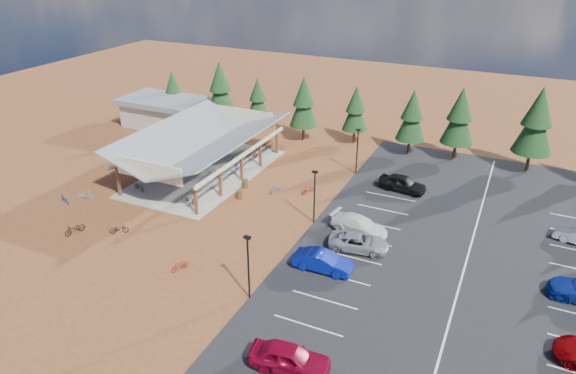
{
  "coord_description": "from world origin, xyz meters",
  "views": [
    {
      "loc": [
        20.22,
        -35.75,
        23.32
      ],
      "look_at": [
        1.4,
        4.13,
        1.9
      ],
      "focal_mm": 32.0,
      "sensor_mm": 36.0,
      "label": 1
    }
  ],
  "objects_px": {
    "lamp_post_1": "(314,193)",
    "bike_pavilion": "(203,140)",
    "bike_12": "(119,229)",
    "bike_7": "(251,153)",
    "bike_10": "(65,199)",
    "bike_1": "(174,175)",
    "bike_14": "(276,188)",
    "car_3": "(359,225)",
    "bike_8": "(75,229)",
    "bike_15": "(308,190)",
    "trash_bin_1": "(245,183)",
    "bike_0": "(139,187)",
    "bike_3": "(220,146)",
    "bike_4": "(189,200)",
    "car_4": "(403,183)",
    "bike_6": "(233,164)",
    "lamp_post_0": "(248,263)",
    "bike_11": "(180,265)",
    "lamp_post_2": "(357,148)",
    "car_1": "(323,262)",
    "trash_bin_0": "(239,195)",
    "bike_9": "(86,195)",
    "car_2": "(359,242)",
    "outbuilding": "(163,111)",
    "bike_5": "(212,172)",
    "bike_2": "(197,158)",
    "car_0": "(290,358)"
  },
  "relations": [
    {
      "from": "lamp_post_0",
      "to": "bike_6",
      "type": "xyz_separation_m",
      "value": [
        -12.88,
        19.4,
        -2.43
      ]
    },
    {
      "from": "bike_6",
      "to": "bike_12",
      "type": "height_order",
      "value": "bike_6"
    },
    {
      "from": "trash_bin_0",
      "to": "car_4",
      "type": "bearing_deg",
      "value": 31.38
    },
    {
      "from": "bike_14",
      "to": "bike_15",
      "type": "distance_m",
      "value": 3.2
    },
    {
      "from": "bike_0",
      "to": "bike_11",
      "type": "height_order",
      "value": "bike_0"
    },
    {
      "from": "lamp_post_1",
      "to": "bike_10",
      "type": "xyz_separation_m",
      "value": [
        -23.44,
        -6.87,
        -2.56
      ]
    },
    {
      "from": "bike_2",
      "to": "car_4",
      "type": "xyz_separation_m",
      "value": [
        23.22,
        2.7,
        0.32
      ]
    },
    {
      "from": "trash_bin_1",
      "to": "car_3",
      "type": "height_order",
      "value": "car_3"
    },
    {
      "from": "outbuilding",
      "to": "lamp_post_2",
      "type": "height_order",
      "value": "lamp_post_2"
    },
    {
      "from": "bike_14",
      "to": "car_4",
      "type": "xyz_separation_m",
      "value": [
        11.52,
        5.76,
        0.44
      ]
    },
    {
      "from": "bike_6",
      "to": "car_1",
      "type": "bearing_deg",
      "value": -113.05
    },
    {
      "from": "bike_1",
      "to": "bike_14",
      "type": "distance_m",
      "value": 11.38
    },
    {
      "from": "trash_bin_1",
      "to": "bike_0",
      "type": "xyz_separation_m",
      "value": [
        -9.28,
        -5.49,
        0.09
      ]
    },
    {
      "from": "bike_4",
      "to": "bike_10",
      "type": "distance_m",
      "value": 12.25
    },
    {
      "from": "bike_12",
      "to": "bike_7",
      "type": "bearing_deg",
      "value": -43.27
    },
    {
      "from": "trash_bin_0",
      "to": "bike_12",
      "type": "xyz_separation_m",
      "value": [
        -6.22,
        -10.26,
        -0.02
      ]
    },
    {
      "from": "bike_1",
      "to": "bike_6",
      "type": "height_order",
      "value": "bike_1"
    },
    {
      "from": "car_2",
      "to": "bike_8",
      "type": "bearing_deg",
      "value": 99.4
    },
    {
      "from": "bike_12",
      "to": "car_4",
      "type": "height_order",
      "value": "car_4"
    },
    {
      "from": "car_3",
      "to": "bike_12",
      "type": "bearing_deg",
      "value": 124.49
    },
    {
      "from": "bike_pavilion",
      "to": "bike_14",
      "type": "distance_m",
      "value": 9.81
    },
    {
      "from": "bike_pavilion",
      "to": "bike_14",
      "type": "height_order",
      "value": "bike_pavilion"
    },
    {
      "from": "bike_3",
      "to": "bike_4",
      "type": "bearing_deg",
      "value": -141.16
    },
    {
      "from": "bike_0",
      "to": "bike_12",
      "type": "bearing_deg",
      "value": -134.78
    },
    {
      "from": "outbuilding",
      "to": "bike_2",
      "type": "distance_m",
      "value": 14.55
    },
    {
      "from": "bike_4",
      "to": "bike_9",
      "type": "bearing_deg",
      "value": 108.78
    },
    {
      "from": "lamp_post_1",
      "to": "bike_7",
      "type": "height_order",
      "value": "lamp_post_1"
    },
    {
      "from": "bike_7",
      "to": "bike_8",
      "type": "xyz_separation_m",
      "value": [
        -5.61,
        -21.73,
        -0.08
      ]
    },
    {
      "from": "bike_6",
      "to": "bike_1",
      "type": "bearing_deg",
      "value": 160.18
    },
    {
      "from": "lamp_post_0",
      "to": "bike_12",
      "type": "distance_m",
      "value": 15.22
    },
    {
      "from": "lamp_post_1",
      "to": "bike_11",
      "type": "relative_size",
      "value": 3.45
    },
    {
      "from": "bike_9",
      "to": "car_2",
      "type": "height_order",
      "value": "car_2"
    },
    {
      "from": "bike_4",
      "to": "lamp_post_2",
      "type": "bearing_deg",
      "value": -40.83
    },
    {
      "from": "bike_5",
      "to": "bike_14",
      "type": "distance_m",
      "value": 8.02
    },
    {
      "from": "bike_4",
      "to": "lamp_post_0",
      "type": "bearing_deg",
      "value": -129.14
    },
    {
      "from": "bike_8",
      "to": "bike_12",
      "type": "distance_m",
      "value": 3.84
    },
    {
      "from": "outbuilding",
      "to": "bike_5",
      "type": "xyz_separation_m",
      "value": [
        15.15,
        -11.51,
        -1.42
      ]
    },
    {
      "from": "lamp_post_1",
      "to": "bike_10",
      "type": "height_order",
      "value": "lamp_post_1"
    },
    {
      "from": "bike_11",
      "to": "car_3",
      "type": "bearing_deg",
      "value": 69.08
    },
    {
      "from": "bike_10",
      "to": "bike_15",
      "type": "bearing_deg",
      "value": 140.65
    },
    {
      "from": "trash_bin_0",
      "to": "car_3",
      "type": "relative_size",
      "value": 0.18
    },
    {
      "from": "bike_12",
      "to": "bike_1",
      "type": "bearing_deg",
      "value": -25.21
    },
    {
      "from": "trash_bin_0",
      "to": "bike_6",
      "type": "relative_size",
      "value": 0.52
    },
    {
      "from": "lamp_post_0",
      "to": "car_0",
      "type": "bearing_deg",
      "value": -41.89
    },
    {
      "from": "bike_7",
      "to": "car_0",
      "type": "relative_size",
      "value": 0.32
    },
    {
      "from": "lamp_post_1",
      "to": "bike_pavilion",
      "type": "bearing_deg",
      "value": 161.57
    },
    {
      "from": "bike_12",
      "to": "bike_14",
      "type": "distance_m",
      "value": 15.85
    },
    {
      "from": "bike_2",
      "to": "bike_11",
      "type": "relative_size",
      "value": 1.11
    },
    {
      "from": "bike_pavilion",
      "to": "car_3",
      "type": "relative_size",
      "value": 3.79
    },
    {
      "from": "bike_3",
      "to": "outbuilding",
      "type": "bearing_deg",
      "value": 87.52
    }
  ]
}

